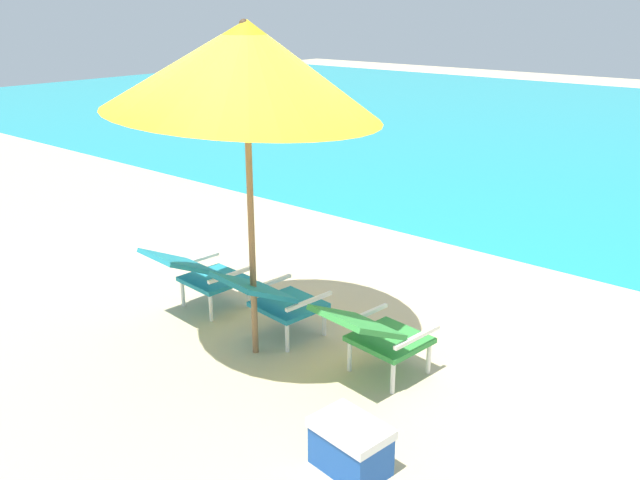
{
  "coord_description": "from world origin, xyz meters",
  "views": [
    {
      "loc": [
        3.54,
        -3.68,
        2.69
      ],
      "look_at": [
        0.0,
        0.51,
        0.75
      ],
      "focal_mm": 37.42,
      "sensor_mm": 36.0,
      "label": 1
    }
  ],
  "objects_px": {
    "lounge_chair_left": "(198,272)",
    "lounge_chair_right": "(375,332)",
    "beach_umbrella_center": "(245,68)",
    "lounge_chair_center": "(273,297)",
    "cooler_box": "(351,446)"
  },
  "relations": [
    {
      "from": "lounge_chair_right",
      "to": "beach_umbrella_center",
      "type": "relative_size",
      "value": 0.32
    },
    {
      "from": "lounge_chair_right",
      "to": "beach_umbrella_center",
      "type": "bearing_deg",
      "value": -164.61
    },
    {
      "from": "lounge_chair_left",
      "to": "lounge_chair_right",
      "type": "bearing_deg",
      "value": 2.2
    },
    {
      "from": "beach_umbrella_center",
      "to": "lounge_chair_center",
      "type": "bearing_deg",
      "value": 94.93
    },
    {
      "from": "lounge_chair_center",
      "to": "lounge_chair_right",
      "type": "xyz_separation_m",
      "value": [
        1.01,
        0.04,
        0.0
      ]
    },
    {
      "from": "lounge_chair_left",
      "to": "lounge_chair_right",
      "type": "relative_size",
      "value": 0.98
    },
    {
      "from": "beach_umbrella_center",
      "to": "cooler_box",
      "type": "xyz_separation_m",
      "value": [
        1.49,
        -0.65,
        -2.11
      ]
    },
    {
      "from": "lounge_chair_center",
      "to": "lounge_chair_right",
      "type": "relative_size",
      "value": 1.0
    },
    {
      "from": "lounge_chair_center",
      "to": "beach_umbrella_center",
      "type": "bearing_deg",
      "value": -85.07
    },
    {
      "from": "cooler_box",
      "to": "lounge_chair_left",
      "type": "bearing_deg",
      "value": 160.52
    },
    {
      "from": "lounge_chair_center",
      "to": "lounge_chair_right",
      "type": "height_order",
      "value": "same"
    },
    {
      "from": "lounge_chair_left",
      "to": "lounge_chair_right",
      "type": "height_order",
      "value": "same"
    },
    {
      "from": "lounge_chair_right",
      "to": "beach_umbrella_center",
      "type": "xyz_separation_m",
      "value": [
        -0.99,
        -0.27,
        1.87
      ]
    },
    {
      "from": "lounge_chair_right",
      "to": "beach_umbrella_center",
      "type": "distance_m",
      "value": 2.13
    },
    {
      "from": "lounge_chair_left",
      "to": "beach_umbrella_center",
      "type": "bearing_deg",
      "value": -12.13
    }
  ]
}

